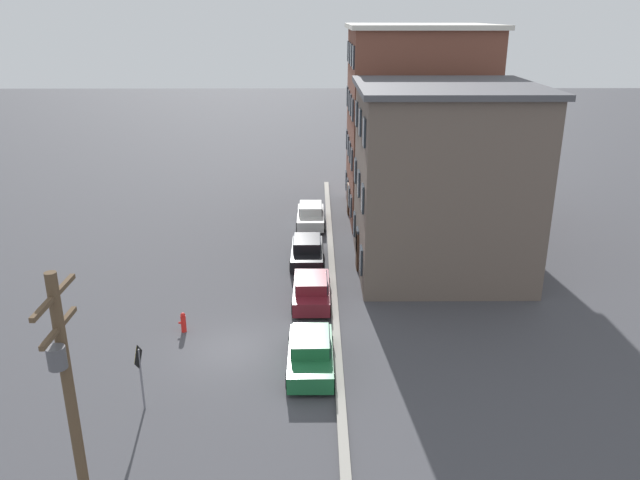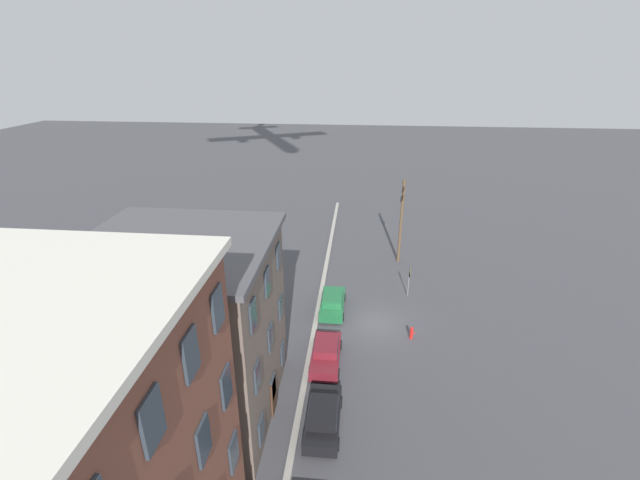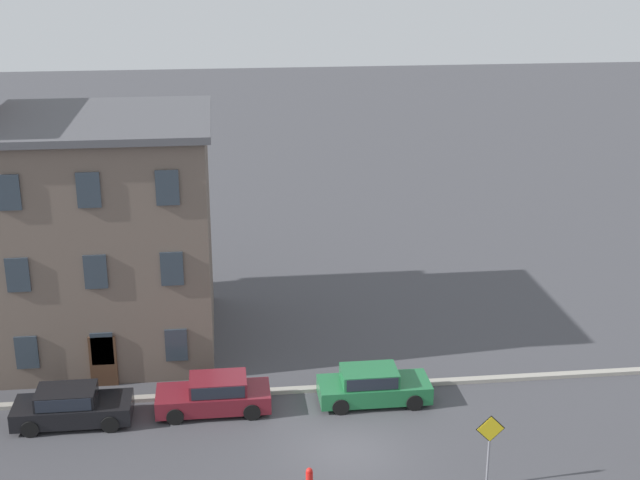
# 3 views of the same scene
# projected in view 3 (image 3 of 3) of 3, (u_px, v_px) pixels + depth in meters

# --- Properties ---
(ground_plane) EXTENTS (200.00, 200.00, 0.00)m
(ground_plane) POSITION_uv_depth(u_px,v_px,m) (347.00, 449.00, 32.10)
(ground_plane) COLOR #424247
(kerb_strip) EXTENTS (56.00, 0.36, 0.16)m
(kerb_strip) POSITION_uv_depth(u_px,v_px,m) (332.00, 388.00, 36.31)
(kerb_strip) COLOR #9E998E
(kerb_strip) RESTS_ON ground_plane
(apartment_midblock) EXTENTS (9.44, 9.54, 10.33)m
(apartment_midblock) POSITION_uv_depth(u_px,v_px,m) (108.00, 232.00, 39.31)
(apartment_midblock) COLOR #66564C
(apartment_midblock) RESTS_ON ground_plane
(car_black) EXTENTS (4.40, 1.92, 1.43)m
(car_black) POSITION_uv_depth(u_px,v_px,m) (71.00, 405.00, 33.63)
(car_black) COLOR black
(car_black) RESTS_ON ground_plane
(car_maroon) EXTENTS (4.40, 1.92, 1.43)m
(car_maroon) POSITION_uv_depth(u_px,v_px,m) (215.00, 393.00, 34.50)
(car_maroon) COLOR maroon
(car_maroon) RESTS_ON ground_plane
(car_green) EXTENTS (4.40, 1.92, 1.43)m
(car_green) POSITION_uv_depth(u_px,v_px,m) (372.00, 385.00, 35.18)
(car_green) COLOR #1E6638
(car_green) RESTS_ON ground_plane
(caution_sign) EXTENTS (0.98, 0.08, 2.69)m
(caution_sign) POSITION_uv_depth(u_px,v_px,m) (490.00, 439.00, 29.37)
(caution_sign) COLOR slate
(caution_sign) RESTS_ON ground_plane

